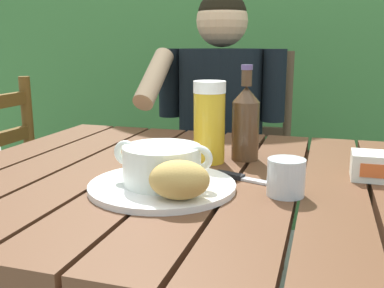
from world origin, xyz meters
TOP-DOWN VIEW (x-y plane):
  - dining_table at (-0.00, 0.00)m, footprint 1.17×0.94m
  - chair_near_diner at (-0.15, 0.90)m, footprint 0.49×0.40m
  - person_eating at (-0.15, 0.71)m, footprint 0.48×0.47m
  - serving_plate at (-0.06, -0.12)m, footprint 0.29×0.29m
  - soup_bowl at (-0.06, -0.12)m, footprint 0.20×0.15m
  - bread_roll at (0.00, -0.20)m, footprint 0.12×0.10m
  - beer_glass at (-0.02, 0.10)m, footprint 0.08×0.08m
  - beer_bottle at (0.05, 0.15)m, footprint 0.07×0.07m
  - water_glass_small at (0.17, -0.09)m, footprint 0.07×0.07m
  - butter_tub at (0.35, 0.07)m, footprint 0.10×0.08m
  - table_knife at (0.08, -0.02)m, footprint 0.16×0.07m

SIDE VIEW (x-z plane):
  - chair_near_diner at x=-0.15m, z-range -0.01..0.99m
  - dining_table at x=0.00m, z-range 0.28..1.02m
  - person_eating at x=-0.15m, z-range 0.11..1.32m
  - table_knife at x=0.08m, z-range 0.75..0.76m
  - serving_plate at x=-0.06m, z-range 0.75..0.76m
  - butter_tub at x=0.35m, z-range 0.75..0.80m
  - water_glass_small at x=0.17m, z-range 0.75..0.82m
  - bread_roll at x=0.00m, z-range 0.76..0.83m
  - soup_bowl at x=-0.06m, z-range 0.76..0.84m
  - beer_bottle at x=0.05m, z-range 0.73..0.95m
  - beer_glass at x=-0.02m, z-range 0.75..0.94m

